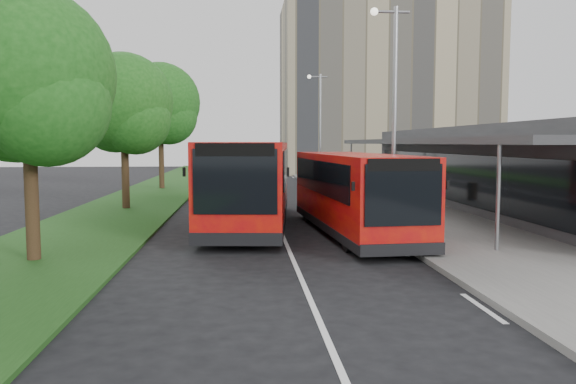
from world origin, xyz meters
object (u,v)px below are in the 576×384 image
(bus_second, at_px, (251,183))
(bus_main, at_px, (353,193))
(tree_far, at_px, (160,108))
(lamp_post_far, at_px, (319,122))
(lamp_post_near, at_px, (392,102))
(car_near, at_px, (279,170))
(tree_near, at_px, (27,86))
(bollard, at_px, (342,180))
(tree_mid, at_px, (124,109))
(litter_bin, at_px, (379,192))
(car_far, at_px, (242,167))

(bus_second, bearing_deg, bus_main, -28.02)
(tree_far, distance_m, lamp_post_far, 11.21)
(lamp_post_near, height_order, bus_main, lamp_post_near)
(car_near, bearing_deg, tree_far, -113.58)
(tree_near, bearing_deg, bollard, 60.52)
(tree_mid, height_order, bus_second, tree_mid)
(litter_bin, distance_m, car_near, 27.71)
(lamp_post_far, height_order, car_near, lamp_post_far)
(tree_far, distance_m, bus_main, 22.53)
(tree_mid, distance_m, bollard, 16.25)
(tree_mid, relative_size, tree_far, 0.86)
(tree_near, height_order, tree_far, tree_far)
(lamp_post_near, height_order, car_far, lamp_post_near)
(lamp_post_far, xyz_separation_m, bus_main, (-1.60, -20.93, -3.26))
(bus_main, relative_size, car_near, 3.25)
(car_far, bearing_deg, car_near, -61.27)
(tree_far, height_order, lamp_post_near, tree_far)
(tree_mid, relative_size, bollard, 6.62)
(litter_bin, xyz_separation_m, car_far, (-7.37, 32.49, 0.00))
(tree_mid, distance_m, tree_far, 12.03)
(tree_mid, height_order, car_near, tree_mid)
(bus_main, distance_m, car_far, 42.56)
(litter_bin, bearing_deg, lamp_post_near, -101.16)
(tree_far, bearing_deg, tree_near, -90.00)
(car_far, bearing_deg, lamp_post_far, -83.43)
(car_near, bearing_deg, bus_main, -85.07)
(tree_near, bearing_deg, car_near, 77.36)
(tree_far, relative_size, lamp_post_far, 1.09)
(tree_far, xyz_separation_m, car_near, (9.28, 17.37, -5.10))
(bus_main, xyz_separation_m, car_far, (-4.00, 42.37, -0.83))
(bollard, bearing_deg, tree_mid, -141.56)
(bollard, bearing_deg, car_far, 105.40)
(lamp_post_near, xyz_separation_m, car_far, (-5.60, 41.44, -4.10))
(bus_main, distance_m, car_near, 37.36)
(lamp_post_near, xyz_separation_m, bollard, (1.18, 16.82, -4.00))
(lamp_post_far, bearing_deg, car_far, 104.64)
(tree_far, relative_size, litter_bin, 9.33)
(bus_second, xyz_separation_m, bollard, (6.37, 15.40, -0.95))
(tree_near, bearing_deg, lamp_post_near, 23.97)
(tree_mid, distance_m, litter_bin, 13.70)
(tree_near, relative_size, litter_bin, 7.81)
(lamp_post_near, distance_m, litter_bin, 10.00)
(bus_main, relative_size, bollard, 8.98)
(car_far, bearing_deg, litter_bin, -85.30)
(lamp_post_near, bearing_deg, litter_bin, 78.84)
(bus_main, relative_size, bus_second, 0.87)
(lamp_post_near, bearing_deg, bus_second, 164.66)
(lamp_post_far, bearing_deg, bus_main, -94.36)
(bollard, bearing_deg, car_near, 98.78)
(litter_bin, bearing_deg, tree_mid, -171.63)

